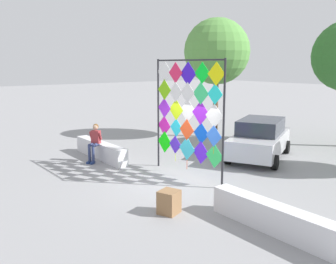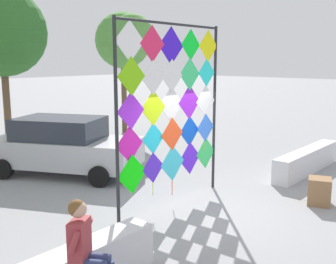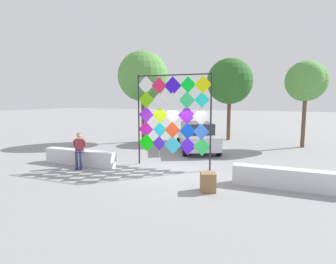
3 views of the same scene
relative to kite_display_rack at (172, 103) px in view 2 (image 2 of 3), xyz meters
name	(u,v)px [view 2 (image 2 of 3)]	position (x,y,z in m)	size (l,w,h in m)	color
ground	(208,210)	(0.30, -0.79, -2.33)	(120.00, 120.00, 0.00)	gray
plaza_ledge_right	(307,161)	(4.66, -1.25, -1.99)	(3.65, 0.46, 0.68)	silver
kite_display_rack	(172,103)	(0.00, 0.00, 0.00)	(3.40, 0.13, 4.05)	#232328
seated_vendor	(88,247)	(-3.70, -1.69, -1.43)	(0.66, 0.74, 1.53)	navy
parked_car	(64,145)	(-0.06, 4.01, -1.50)	(3.49, 4.57, 1.63)	#B7B7BC
cardboard_box_large	(319,191)	(2.22, -2.51, -2.02)	(0.48, 0.49, 0.62)	olive
tree_broadleaf	(126,41)	(5.66, 7.41, 1.70)	(2.43, 2.76, 5.28)	brown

